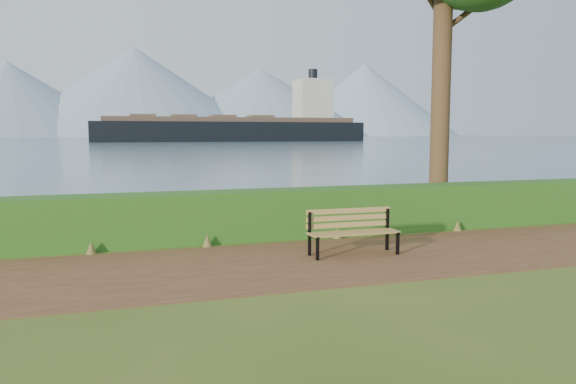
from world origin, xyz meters
name	(u,v)px	position (x,y,z in m)	size (l,w,h in m)	color
ground	(297,267)	(0.00, 0.00, 0.00)	(140.00, 140.00, 0.00)	#405217
path	(291,263)	(0.00, 0.30, 0.01)	(40.00, 3.40, 0.01)	#592D1E
hedge	(255,215)	(0.00, 2.60, 0.50)	(32.00, 0.85, 1.00)	#194F16
water	(110,138)	(0.00, 260.00, 0.01)	(700.00, 510.00, 0.00)	#465D71
mountains	(92,96)	(-9.17, 406.05, 27.70)	(585.00, 190.00, 70.00)	#798CA1
bench	(352,228)	(1.25, 0.58, 0.47)	(1.64, 0.50, 0.82)	black
cargo_ship	(241,129)	(31.38, 135.02, 3.17)	(70.01, 11.37, 21.23)	black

